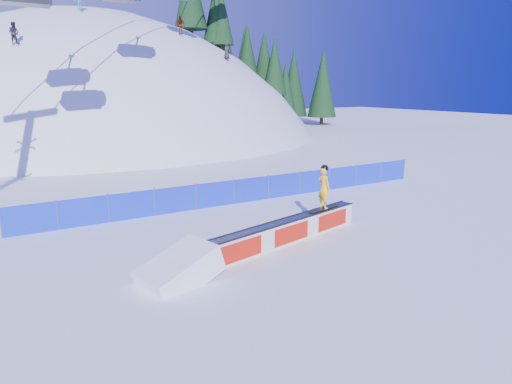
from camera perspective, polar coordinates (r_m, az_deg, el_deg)
ground at (r=19.25m, az=6.31°, el=-3.99°), size 160.00×160.00×0.00m
snow_hill at (r=62.32m, az=-18.67°, el=-9.91°), size 64.00×64.00×64.00m
treeline at (r=65.98m, az=0.58°, el=16.10°), size 19.93×10.45×19.21m
safety_fence at (r=22.70m, az=-0.56°, el=0.31°), size 22.05×0.05×1.30m
rail_box at (r=16.74m, az=3.86°, el=-4.96°), size 7.50×2.24×0.91m
snow_ramp at (r=13.95m, az=-9.51°, el=-10.89°), size 2.66×1.99×1.49m
snowboarder at (r=18.00m, az=8.48°, el=0.58°), size 1.71×0.68×1.76m
distant_skiers at (r=45.79m, az=-16.53°, el=19.47°), size 19.54×7.33×5.99m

